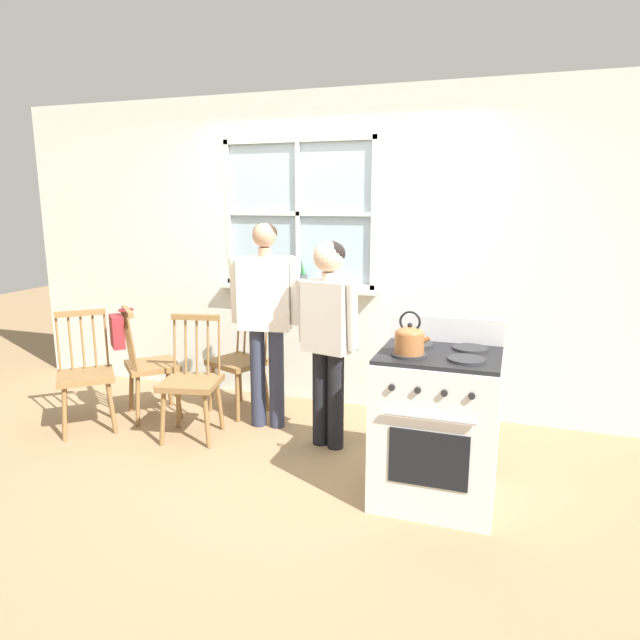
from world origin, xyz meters
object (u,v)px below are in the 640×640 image
(chair_near_wall, at_px, (85,376))
(kettle, at_px, (410,339))
(stove, at_px, (437,425))
(handbag, at_px, (117,331))
(potted_plant, at_px, (300,278))
(chair_center_cluster, at_px, (192,382))
(person_teen_center, at_px, (328,324))
(person_elderly_left, at_px, (266,308))
(chair_near_stove, at_px, (240,362))
(chair_by_window, at_px, (150,366))

(chair_near_wall, height_order, kettle, kettle)
(stove, bearing_deg, handbag, 170.82)
(potted_plant, bearing_deg, chair_center_cluster, -116.17)
(person_teen_center, bearing_deg, potted_plant, 135.93)
(chair_center_cluster, height_order, kettle, kettle)
(chair_center_cluster, distance_m, potted_plant, 1.33)
(person_elderly_left, bearing_deg, handbag, -174.47)
(chair_near_stove, height_order, handbag, same)
(chair_near_wall, distance_m, chair_center_cluster, 0.89)
(chair_near_stove, relative_size, kettle, 3.80)
(chair_by_window, height_order, kettle, kettle)
(kettle, bearing_deg, person_elderly_left, 146.70)
(person_teen_center, bearing_deg, chair_center_cluster, -156.88)
(potted_plant, relative_size, handbag, 0.84)
(chair_by_window, bearing_deg, kettle, -152.91)
(person_elderly_left, bearing_deg, potted_plant, 78.12)
(stove, bearing_deg, kettle, -140.46)
(stove, height_order, kettle, kettle)
(person_elderly_left, height_order, person_teen_center, person_elderly_left)
(chair_by_window, bearing_deg, chair_center_cluster, -160.50)
(chair_by_window, height_order, handbag, same)
(chair_by_window, height_order, chair_near_stove, same)
(person_teen_center, relative_size, stove, 1.40)
(kettle, bearing_deg, stove, 39.54)
(chair_near_wall, relative_size, chair_near_stove, 1.00)
(chair_near_wall, relative_size, handbag, 3.06)
(person_elderly_left, xyz_separation_m, kettle, (1.28, -0.84, 0.05))
(person_teen_center, bearing_deg, chair_by_window, -169.57)
(person_elderly_left, xyz_separation_m, stove, (1.44, -0.71, -0.50))
(kettle, bearing_deg, person_teen_center, 137.67)
(chair_center_cluster, distance_m, stove, 1.92)
(chair_near_stove, distance_m, kettle, 2.06)
(chair_by_window, distance_m, handbag, 0.40)
(chair_near_wall, distance_m, stove, 2.79)
(chair_near_stove, height_order, stove, stove)
(handbag, bearing_deg, person_teen_center, 2.55)
(chair_center_cluster, height_order, potted_plant, potted_plant)
(chair_near_wall, xyz_separation_m, potted_plant, (1.39, 1.15, 0.69))
(chair_near_wall, bearing_deg, handbag, 12.87)
(person_teen_center, bearing_deg, handbag, -163.86)
(kettle, relative_size, potted_plant, 0.96)
(potted_plant, bearing_deg, person_elderly_left, -93.94)
(kettle, bearing_deg, chair_near_wall, 172.81)
(chair_near_wall, relative_size, stove, 0.87)
(person_elderly_left, height_order, kettle, person_elderly_left)
(chair_near_stove, relative_size, stove, 0.87)
(kettle, height_order, potted_plant, potted_plant)
(kettle, bearing_deg, chair_center_cluster, 165.18)
(chair_by_window, distance_m, chair_near_stove, 0.75)
(chair_near_wall, relative_size, person_teen_center, 0.62)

